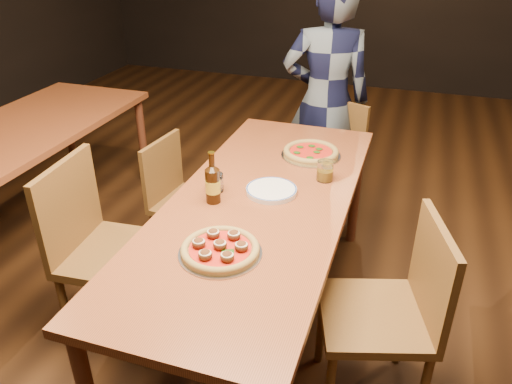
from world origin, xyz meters
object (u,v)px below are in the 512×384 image
(chair_main_e, at_px, (374,314))
(chair_end, at_px, (324,163))
(table_left, at_px, (10,144))
(chair_main_sw, at_px, (190,203))
(water_glass, at_px, (216,182))
(table_main, at_px, (259,214))
(diner, at_px, (326,102))
(chair_main_nw, at_px, (117,253))
(pizza_meatball, at_px, (220,249))
(amber_glass, at_px, (325,171))
(beer_bottle, at_px, (213,185))
(pizza_margherita, at_px, (311,152))
(plate_stack, at_px, (271,190))

(chair_main_e, bearing_deg, chair_end, -177.75)
(table_left, xyz_separation_m, chair_main_sw, (1.13, 0.12, -0.27))
(chair_main_e, bearing_deg, chair_main_sw, -137.95)
(chair_end, bearing_deg, water_glass, -82.46)
(table_main, bearing_deg, diner, 88.00)
(chair_main_nw, relative_size, pizza_meatball, 3.02)
(pizza_meatball, relative_size, diner, 0.20)
(chair_main_sw, bearing_deg, amber_glass, -92.22)
(table_main, height_order, chair_main_sw, chair_main_sw)
(table_main, distance_m, table_left, 1.73)
(table_main, bearing_deg, beer_bottle, -158.56)
(chair_end, bearing_deg, amber_glass, -56.83)
(water_glass, xyz_separation_m, amber_glass, (0.47, 0.27, 0.01))
(chair_main_sw, xyz_separation_m, pizza_margherita, (0.68, 0.14, 0.36))
(chair_end, distance_m, beer_bottle, 1.33)
(table_main, height_order, amber_glass, amber_glass)
(pizza_margherita, bearing_deg, chair_main_e, -60.52)
(amber_glass, xyz_separation_m, diner, (-0.20, 1.01, 0.01))
(chair_main_e, distance_m, plate_stack, 0.73)
(chair_end, distance_m, pizza_meatball, 1.65)
(table_main, height_order, chair_end, chair_end)
(table_left, bearing_deg, chair_main_e, -14.14)
(chair_main_sw, xyz_separation_m, amber_glass, (0.81, -0.12, 0.39))
(chair_main_e, relative_size, chair_end, 1.08)
(pizza_margherita, height_order, beer_bottle, beer_bottle)
(beer_bottle, xyz_separation_m, amber_glass, (0.44, 0.37, -0.04))
(pizza_meatball, distance_m, beer_bottle, 0.41)
(pizza_meatball, height_order, plate_stack, pizza_meatball)
(chair_main_sw, bearing_deg, chair_main_e, -114.80)
(table_left, bearing_deg, water_glass, -10.61)
(chair_main_sw, distance_m, plate_stack, 0.77)
(table_left, xyz_separation_m, chair_end, (1.78, 0.86, -0.25))
(pizza_meatball, height_order, amber_glass, amber_glass)
(pizza_meatball, bearing_deg, beer_bottle, 116.21)
(chair_main_nw, relative_size, diner, 0.61)
(pizza_margherita, bearing_deg, table_main, -101.71)
(water_glass, height_order, diner, diner)
(table_main, xyz_separation_m, chair_main_e, (0.59, -0.28, -0.21))
(table_left, bearing_deg, plate_stack, -6.98)
(table_main, relative_size, pizza_meatball, 6.14)
(table_left, relative_size, diner, 1.23)
(chair_main_nw, bearing_deg, diner, -27.69)
(plate_stack, relative_size, water_glass, 2.71)
(table_left, xyz_separation_m, plate_stack, (1.73, -0.21, 0.08))
(chair_main_nw, relative_size, amber_glass, 9.72)
(table_left, height_order, chair_main_nw, chair_main_nw)
(chair_main_nw, relative_size, water_glass, 11.03)
(chair_end, xyz_separation_m, water_glass, (-0.31, -1.14, 0.36))
(chair_main_nw, bearing_deg, pizza_meatball, -110.75)
(table_left, xyz_separation_m, beer_bottle, (1.50, -0.38, 0.16))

